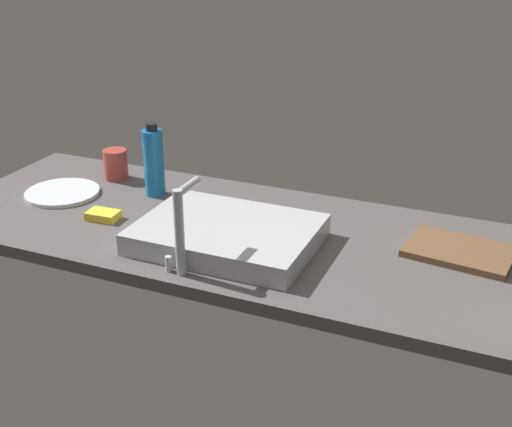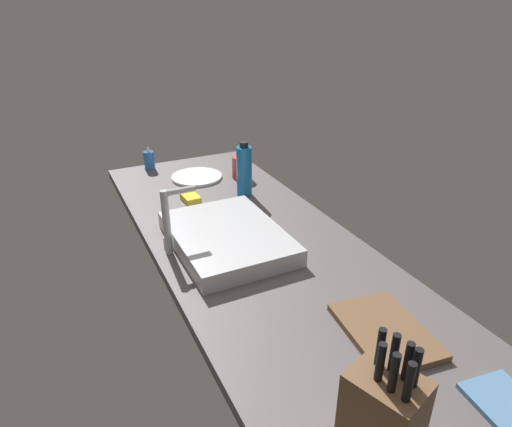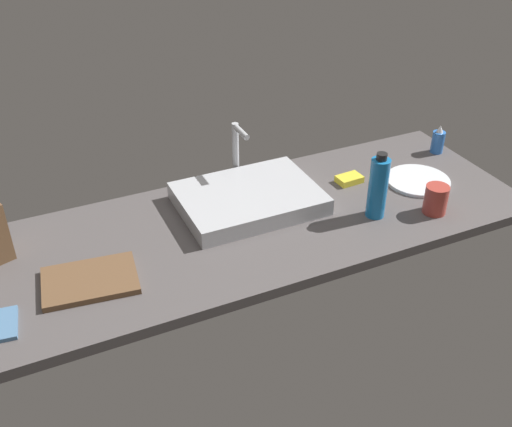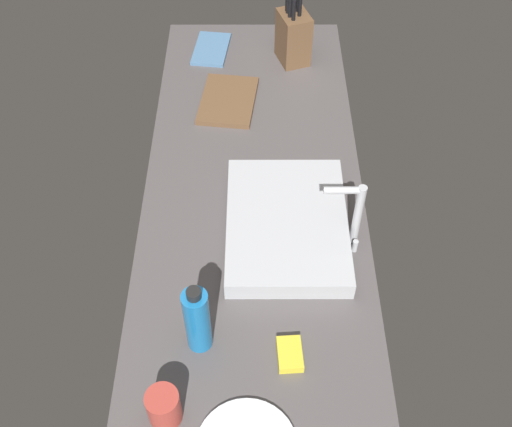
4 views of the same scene
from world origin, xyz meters
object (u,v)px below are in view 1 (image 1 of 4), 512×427
object	(u,v)px
water_bottle	(154,162)
dish_sponge	(103,215)
coffee_mug	(116,164)
faucet	(181,224)
sink_basin	(227,234)
cutting_board	(460,251)
dinner_plate	(62,193)

from	to	relation	value
water_bottle	dish_sponge	xyz separation A→B (cm)	(4.08, 22.18, -9.50)
water_bottle	coffee_mug	size ratio (longest dim) A/B	2.32
faucet	water_bottle	xyz separation A→B (cm)	(31.89, -40.35, -2.06)
sink_basin	cutting_board	distance (cm)	60.32
cutting_board	sink_basin	bearing A→B (deg)	17.70
dinner_plate	dish_sponge	distance (cm)	24.90
faucet	cutting_board	size ratio (longest dim) A/B	0.84
water_bottle	dish_sponge	bearing A→B (deg)	79.57
faucet	dinner_plate	xyz separation A→B (cm)	(58.56, -28.60, -12.16)
cutting_board	dish_sponge	world-z (taller)	dish_sponge
faucet	coffee_mug	size ratio (longest dim) A/B	2.23
sink_basin	dinner_plate	world-z (taller)	sink_basin
cutting_board	dinner_plate	world-z (taller)	cutting_board
water_bottle	coffee_mug	distance (cm)	20.93
faucet	water_bottle	world-z (taller)	water_bottle
dinner_plate	water_bottle	bearing A→B (deg)	-156.25
faucet	dish_sponge	xyz separation A→B (cm)	(35.97, -18.17, -11.56)
sink_basin	water_bottle	size ratio (longest dim) A/B	2.02
cutting_board	water_bottle	xyz separation A→B (cm)	(93.00, -4.34, 9.80)
sink_basin	dish_sponge	distance (cm)	39.68
water_bottle	dinner_plate	bearing A→B (deg)	23.75
sink_basin	faucet	world-z (taller)	faucet
dish_sponge	dinner_plate	bearing A→B (deg)	-24.80
water_bottle	coffee_mug	world-z (taller)	water_bottle
cutting_board	coffee_mug	distance (cm)	112.57
sink_basin	dinner_plate	bearing A→B (deg)	-9.96
sink_basin	water_bottle	world-z (taller)	water_bottle
sink_basin	water_bottle	bearing A→B (deg)	-32.52
water_bottle	cutting_board	bearing A→B (deg)	177.33
water_bottle	coffee_mug	bearing A→B (deg)	-19.62
coffee_mug	water_bottle	bearing A→B (deg)	160.38
dish_sponge	water_bottle	bearing A→B (deg)	-100.43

